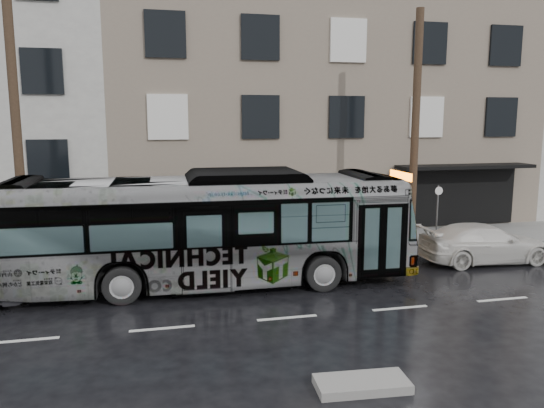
{
  "coord_description": "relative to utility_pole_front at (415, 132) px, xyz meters",
  "views": [
    {
      "loc": [
        -3.33,
        -15.25,
        5.17
      ],
      "look_at": [
        0.74,
        2.5,
        2.2
      ],
      "focal_mm": 35.0,
      "sensor_mm": 36.0,
      "label": 1
    }
  ],
  "objects": [
    {
      "name": "utility_pole_front",
      "position": [
        0.0,
        0.0,
        0.0
      ],
      "size": [
        0.3,
        0.3,
        9.0
      ],
      "primitive_type": "cylinder",
      "color": "#403020",
      "rests_on": "sidewalk"
    },
    {
      "name": "ground",
      "position": [
        -6.5,
        -3.3,
        -4.65
      ],
      "size": [
        120.0,
        120.0,
        0.0
      ],
      "primitive_type": "plane",
      "color": "black",
      "rests_on": "ground"
    },
    {
      "name": "sidewalk",
      "position": [
        -6.5,
        1.6,
        -4.58
      ],
      "size": [
        90.0,
        3.6,
        0.15
      ],
      "primitive_type": "cube",
      "color": "gray",
      "rests_on": "ground"
    },
    {
      "name": "sign_post",
      "position": [
        1.1,
        0.0,
        -3.3
      ],
      "size": [
        0.06,
        0.06,
        2.4
      ],
      "primitive_type": "cylinder",
      "color": "slate",
      "rests_on": "sidewalk"
    },
    {
      "name": "utility_pole_rear",
      "position": [
        -14.0,
        0.0,
        0.0
      ],
      "size": [
        0.3,
        0.3,
        9.0
      ],
      "primitive_type": "cylinder",
      "color": "#403020",
      "rests_on": "sidewalk"
    },
    {
      "name": "building_taupe",
      "position": [
        -1.5,
        9.4,
        0.85
      ],
      "size": [
        20.0,
        12.0,
        11.0
      ],
      "primitive_type": "cube",
      "color": "#76685B",
      "rests_on": "ground"
    },
    {
      "name": "slush_pile",
      "position": [
        -6.01,
        -9.66,
        -4.56
      ],
      "size": [
        1.85,
        0.92,
        0.18
      ],
      "primitive_type": "cube",
      "rotation": [
        0.0,
        0.0,
        -0.07
      ],
      "color": "#9C9894",
      "rests_on": "ground"
    },
    {
      "name": "bus",
      "position": [
        -8.24,
        -2.52,
        -2.87
      ],
      "size": [
        12.86,
        3.31,
        3.56
      ],
      "primitive_type": "imported",
      "rotation": [
        0.0,
        0.0,
        1.55
      ],
      "color": "#B2B2B2",
      "rests_on": "ground"
    },
    {
      "name": "white_sedan",
      "position": [
        1.81,
        -2.11,
        -3.95
      ],
      "size": [
        4.88,
        2.15,
        1.39
      ],
      "primitive_type": "imported",
      "rotation": [
        0.0,
        0.0,
        1.53
      ],
      "color": "silver",
      "rests_on": "ground"
    }
  ]
}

